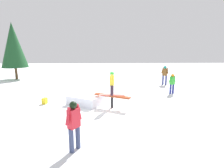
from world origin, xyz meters
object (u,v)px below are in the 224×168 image
(rail_feature, at_px, (112,97))
(bystander_brown, at_px, (165,74))
(main_rider_on_rail, at_px, (112,84))
(pine_tree_near, at_px, (13,45))
(bystander_red, at_px, (74,123))
(bystander_green, at_px, (172,83))
(loose_snowboard_white, at_px, (138,92))
(backpack_on_snow, at_px, (45,101))

(rail_feature, height_order, bystander_brown, bystander_brown)
(main_rider_on_rail, xyz_separation_m, pine_tree_near, (-9.54, 9.37, 2.16))
(bystander_red, bearing_deg, bystander_green, 175.79)
(main_rider_on_rail, height_order, loose_snowboard_white, main_rider_on_rail)
(rail_feature, bearing_deg, loose_snowboard_white, 88.09)
(bystander_green, relative_size, bystander_red, 0.90)
(main_rider_on_rail, relative_size, bystander_red, 0.88)
(loose_snowboard_white, height_order, backpack_on_snow, backpack_on_snow)
(bystander_brown, relative_size, bystander_red, 1.06)
(rail_feature, bearing_deg, bystander_brown, 80.21)
(bystander_green, height_order, loose_snowboard_white, bystander_green)
(bystander_green, xyz_separation_m, bystander_red, (-5.62, -6.80, 0.09))
(loose_snowboard_white, bearing_deg, bystander_red, 113.09)
(rail_feature, height_order, loose_snowboard_white, rail_feature)
(rail_feature, xyz_separation_m, pine_tree_near, (-9.54, 9.37, 2.89))
(main_rider_on_rail, distance_m, backpack_on_snow, 4.07)
(bystander_brown, xyz_separation_m, bystander_green, (-0.55, -3.19, -0.15))
(rail_feature, distance_m, bystander_brown, 7.77)
(loose_snowboard_white, bearing_deg, backpack_on_snow, 71.17)
(bystander_red, xyz_separation_m, pine_tree_near, (-8.24, 13.32, 2.59))
(rail_feature, bearing_deg, bystander_green, 62.54)
(loose_snowboard_white, bearing_deg, bystander_green, -145.44)
(bystander_brown, height_order, loose_snowboard_white, bystander_brown)
(rail_feature, relative_size, bystander_brown, 1.15)
(main_rider_on_rail, distance_m, bystander_brown, 7.77)
(bystander_green, height_order, bystander_red, bystander_red)
(bystander_brown, xyz_separation_m, loose_snowboard_white, (-2.84, -2.67, -0.92))
(bystander_green, bearing_deg, main_rider_on_rail, -171.79)
(bystander_brown, bearing_deg, bystander_red, -76.03)
(rail_feature, bearing_deg, backpack_on_snow, -163.09)
(bystander_green, distance_m, backpack_on_snow, 8.41)
(bystander_brown, bearing_deg, loose_snowboard_white, -91.15)
(main_rider_on_rail, xyz_separation_m, bystander_green, (4.32, 2.86, -0.52))
(backpack_on_snow, bearing_deg, bystander_red, -142.92)
(backpack_on_snow, bearing_deg, rail_feature, -92.89)
(main_rider_on_rail, xyz_separation_m, backpack_on_snow, (-3.82, 0.82, -1.14))
(bystander_green, height_order, backpack_on_snow, bystander_green)
(bystander_green, bearing_deg, backpack_on_snow, 168.75)
(bystander_red, bearing_deg, backpack_on_snow, -116.83)
(main_rider_on_rail, bearing_deg, loose_snowboard_white, 68.05)
(main_rider_on_rail, bearing_deg, rail_feature, 0.00)
(bystander_brown, bearing_deg, main_rider_on_rail, -83.17)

